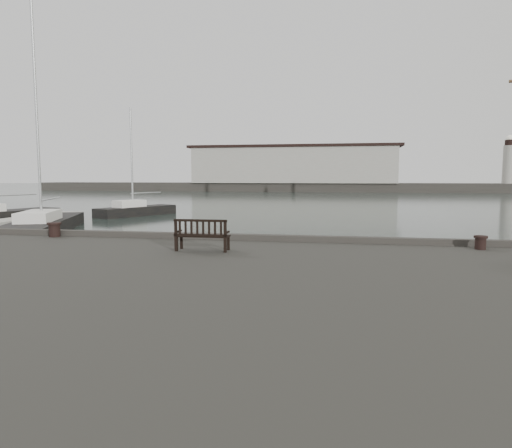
{
  "coord_description": "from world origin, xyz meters",
  "views": [
    {
      "loc": [
        2.81,
        -13.7,
        3.5
      ],
      "look_at": [
        0.38,
        -0.5,
        2.1
      ],
      "focal_mm": 32.0,
      "sensor_mm": 36.0,
      "label": 1
    }
  ],
  "objects_px": {
    "yacht_c": "(45,228)",
    "yacht_d": "(137,213)",
    "bench": "(202,241)",
    "bollard_left": "(54,230)",
    "bollard_right": "(480,243)"
  },
  "relations": [
    {
      "from": "yacht_c",
      "to": "yacht_d",
      "type": "bearing_deg",
      "value": 67.21
    },
    {
      "from": "bench",
      "to": "yacht_d",
      "type": "distance_m",
      "value": 30.63
    },
    {
      "from": "bollard_left",
      "to": "yacht_d",
      "type": "xyz_separation_m",
      "value": [
        -8.95,
        25.12,
        -1.56
      ]
    },
    {
      "from": "yacht_d",
      "to": "yacht_c",
      "type": "bearing_deg",
      "value": -67.42
    },
    {
      "from": "yacht_d",
      "to": "bollard_right",
      "type": "bearing_deg",
      "value": -24.87
    },
    {
      "from": "bench",
      "to": "yacht_d",
      "type": "height_order",
      "value": "yacht_d"
    },
    {
      "from": "bollard_right",
      "to": "yacht_c",
      "type": "relative_size",
      "value": 0.02
    },
    {
      "from": "bench",
      "to": "yacht_c",
      "type": "relative_size",
      "value": 0.09
    },
    {
      "from": "bollard_right",
      "to": "yacht_d",
      "type": "height_order",
      "value": "yacht_d"
    },
    {
      "from": "yacht_c",
      "to": "bollard_right",
      "type": "bearing_deg",
      "value": -51.07
    },
    {
      "from": "bollard_right",
      "to": "yacht_c",
      "type": "bearing_deg",
      "value": 149.75
    },
    {
      "from": "bench",
      "to": "yacht_d",
      "type": "bearing_deg",
      "value": 117.38
    },
    {
      "from": "bollard_left",
      "to": "bollard_right",
      "type": "bearing_deg",
      "value": -1.14
    },
    {
      "from": "bollard_left",
      "to": "yacht_c",
      "type": "bearing_deg",
      "value": 126.52
    },
    {
      "from": "bench",
      "to": "bollard_right",
      "type": "height_order",
      "value": "bench"
    }
  ]
}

